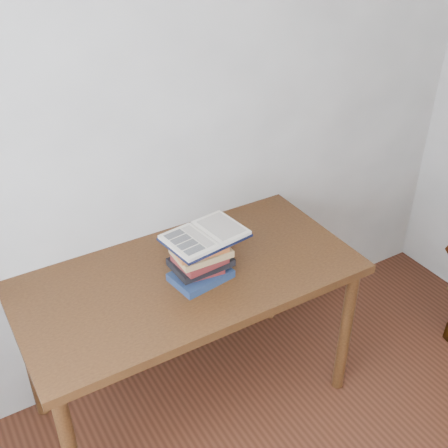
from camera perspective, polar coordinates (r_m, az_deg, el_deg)
desk at (r=2.52m, az=-3.53°, el=-6.79°), size 1.49×0.74×0.80m
book_stack at (r=2.38m, az=-2.44°, el=-3.77°), size 0.27×0.21×0.18m
open_book at (r=2.34m, az=-1.93°, el=-1.18°), size 0.36×0.27×0.03m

